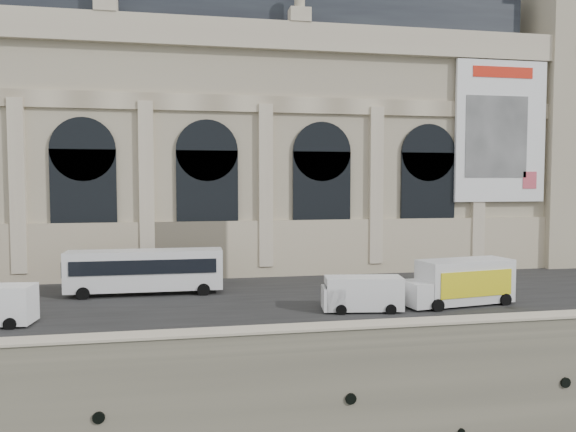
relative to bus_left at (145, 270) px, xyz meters
name	(u,v)px	position (x,y,z in m)	size (l,w,h in m)	color
quay	(239,285)	(8.86, 18.98, -4.86)	(160.00, 70.00, 6.00)	gray
street	(268,295)	(8.86, -2.02, -1.83)	(160.00, 24.00, 0.06)	#2D2D2D
parapet	(309,338)	(8.86, -15.42, -1.25)	(160.00, 1.40, 1.21)	gray
museum	(183,128)	(2.89, 14.84, 11.86)	(69.00, 18.70, 29.10)	#B8AE8D
clock_pavilion	(562,97)	(42.86, 11.91, 15.56)	(13.00, 14.72, 36.70)	#B8AE8D
bus_left	(145,270)	(0.00, 0.00, 0.00)	(11.33, 2.75, 3.32)	silver
van_c	(359,294)	(13.83, -8.06, -0.70)	(5.32, 2.67, 2.27)	white
box_truck	(459,283)	(21.11, -7.54, -0.30)	(7.97, 3.69, 3.10)	silver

